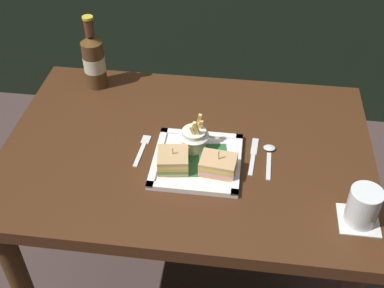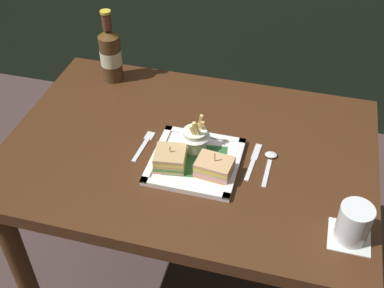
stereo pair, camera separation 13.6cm
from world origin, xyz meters
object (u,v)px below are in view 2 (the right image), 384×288
(sandwich_half_left, at_px, (170,158))
(beer_bottle, at_px, (111,54))
(square_plate, at_px, (195,161))
(water_glass, at_px, (353,225))
(knife, at_px, (253,160))
(dining_table, at_px, (189,173))
(sandwich_half_right, at_px, (214,167))
(fork, at_px, (144,144))
(fries_cup, at_px, (195,136))
(spoon, at_px, (270,160))

(sandwich_half_left, distance_m, beer_bottle, 0.50)
(square_plate, distance_m, sandwich_half_left, 0.08)
(water_glass, xyz_separation_m, knife, (-0.27, 0.21, -0.04))
(dining_table, distance_m, knife, 0.22)
(knife, bearing_deg, dining_table, 176.75)
(sandwich_half_right, xyz_separation_m, beer_bottle, (-0.44, 0.38, 0.07))
(square_plate, height_order, beer_bottle, beer_bottle)
(fork, bearing_deg, fries_cup, 4.44)
(beer_bottle, xyz_separation_m, spoon, (0.58, -0.28, -0.09))
(square_plate, xyz_separation_m, fries_cup, (-0.01, 0.05, 0.05))
(dining_table, xyz_separation_m, water_glass, (0.46, -0.22, 0.15))
(sandwich_half_left, distance_m, fries_cup, 0.10)
(square_plate, bearing_deg, spoon, 17.18)
(sandwich_half_left, bearing_deg, water_glass, -14.15)
(beer_bottle, bearing_deg, sandwich_half_left, -49.56)
(fries_cup, distance_m, beer_bottle, 0.47)
(sandwich_half_left, height_order, fork, sandwich_half_left)
(fork, bearing_deg, square_plate, -13.07)
(square_plate, bearing_deg, beer_bottle, 138.21)
(water_glass, bearing_deg, fork, 161.63)
(square_plate, distance_m, spoon, 0.21)
(sandwich_half_right, xyz_separation_m, fork, (-0.23, 0.07, -0.03))
(dining_table, xyz_separation_m, spoon, (0.24, -0.00, 0.11))
(square_plate, distance_m, beer_bottle, 0.52)
(dining_table, relative_size, spoon, 7.56)
(dining_table, height_order, knife, knife)
(square_plate, bearing_deg, sandwich_half_left, -150.68)
(beer_bottle, relative_size, water_glass, 2.53)
(dining_table, relative_size, sandwich_half_right, 10.35)
(fries_cup, xyz_separation_m, spoon, (0.21, 0.01, -0.05))
(square_plate, xyz_separation_m, sandwich_half_left, (-0.06, -0.03, 0.03))
(fries_cup, height_order, spoon, fries_cup)
(beer_bottle, height_order, fork, beer_bottle)
(sandwich_half_left, xyz_separation_m, spoon, (0.26, 0.10, -0.03))
(dining_table, distance_m, fork, 0.17)
(fork, bearing_deg, dining_table, 11.46)
(sandwich_half_right, bearing_deg, dining_table, 134.80)
(square_plate, height_order, knife, square_plate)
(water_glass, distance_m, knife, 0.34)
(sandwich_half_left, relative_size, spoon, 0.66)
(water_glass, relative_size, spoon, 0.70)
(sandwich_half_right, relative_size, fries_cup, 0.90)
(dining_table, xyz_separation_m, knife, (0.19, -0.01, 0.11))
(dining_table, bearing_deg, knife, -3.25)
(fries_cup, height_order, fork, fries_cup)
(beer_bottle, bearing_deg, square_plate, -41.79)
(knife, distance_m, spoon, 0.05)
(sandwich_half_left, xyz_separation_m, fork, (-0.10, 0.07, -0.03))
(square_plate, xyz_separation_m, spoon, (0.20, 0.06, -0.00))
(beer_bottle, xyz_separation_m, water_glass, (0.81, -0.50, -0.05))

